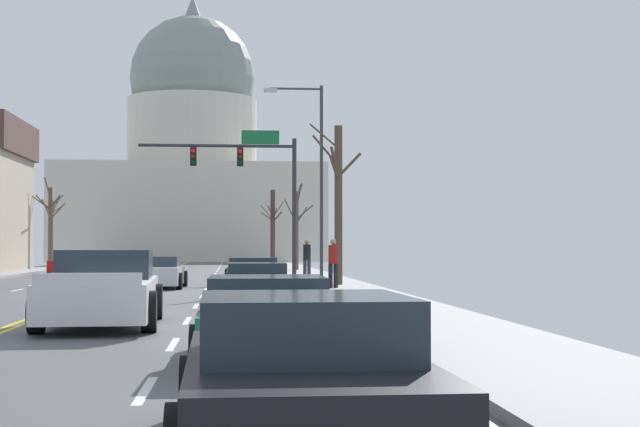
# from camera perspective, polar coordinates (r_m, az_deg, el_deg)

# --- Properties ---
(ground) EXTENTS (20.00, 180.00, 0.20)m
(ground) POSITION_cam_1_polar(r_m,az_deg,el_deg) (35.75, -12.39, -4.47)
(ground) COLOR #4F4F54
(signal_gantry) EXTENTS (7.91, 0.41, 7.34)m
(signal_gantry) POSITION_cam_1_polar(r_m,az_deg,el_deg) (49.19, -4.00, 2.41)
(signal_gantry) COLOR #28282D
(signal_gantry) RESTS_ON ground
(street_lamp_right) EXTENTS (2.49, 0.24, 8.24)m
(street_lamp_right) POSITION_cam_1_polar(r_m,az_deg,el_deg) (40.84, -0.37, 2.84)
(street_lamp_right) COLOR #333338
(street_lamp_right) RESTS_ON ground
(capitol_building) EXTENTS (28.69, 18.56, 29.67)m
(capitol_building) POSITION_cam_1_polar(r_m,az_deg,el_deg) (109.42, -7.49, 2.89)
(capitol_building) COLOR beige
(capitol_building) RESTS_ON ground
(sedan_near_00) EXTENTS (2.11, 4.70, 1.13)m
(sedan_near_00) POSITION_cam_1_polar(r_m,az_deg,el_deg) (44.13, -4.21, -3.34)
(sedan_near_00) COLOR #1E7247
(sedan_near_00) RESTS_ON ground
(sedan_near_01) EXTENTS (2.16, 4.54, 1.24)m
(sedan_near_01) POSITION_cam_1_polar(r_m,az_deg,el_deg) (38.66, -9.45, -3.45)
(sedan_near_01) COLOR silver
(sedan_near_01) RESTS_ON ground
(sedan_near_02) EXTENTS (2.07, 4.34, 1.27)m
(sedan_near_02) POSITION_cam_1_polar(r_m,az_deg,el_deg) (32.60, -3.91, -3.75)
(sedan_near_02) COLOR black
(sedan_near_02) RESTS_ON ground
(sedan_near_03) EXTENTS (1.95, 4.37, 1.20)m
(sedan_near_03) POSITION_cam_1_polar(r_m,az_deg,el_deg) (26.34, -3.73, -4.27)
(sedan_near_03) COLOR black
(sedan_near_03) RESTS_ON ground
(pickup_truck_near_04) EXTENTS (2.53, 5.80, 1.56)m
(pickup_truck_near_04) POSITION_cam_1_polar(r_m,az_deg,el_deg) (20.80, -12.60, -4.46)
(pickup_truck_near_04) COLOR silver
(pickup_truck_near_04) RESTS_ON ground
(sedan_near_05) EXTENTS (2.08, 4.54, 1.22)m
(sedan_near_05) POSITION_cam_1_polar(r_m,az_deg,el_deg) (14.07, -3.15, -6.32)
(sedan_near_05) COLOR #1E7247
(sedan_near_05) RESTS_ON ground
(sedan_near_06) EXTENTS (2.07, 4.42, 1.27)m
(sedan_near_06) POSITION_cam_1_polar(r_m,az_deg,el_deg) (7.81, -1.05, -9.73)
(sedan_near_06) COLOR black
(sedan_near_06) RESTS_ON ground
(sedan_oncoming_00) EXTENTS (2.09, 4.72, 1.27)m
(sedan_oncoming_00) POSITION_cam_1_polar(r_m,az_deg,el_deg) (58.99, -14.42, -2.87)
(sedan_oncoming_00) COLOR #B71414
(sedan_oncoming_00) RESTS_ON ground
(sedan_oncoming_01) EXTENTS (2.14, 4.41, 1.13)m
(sedan_oncoming_01) POSITION_cam_1_polar(r_m,az_deg,el_deg) (67.68, -10.58, -2.81)
(sedan_oncoming_01) COLOR silver
(sedan_oncoming_01) RESTS_ON ground
(sedan_oncoming_02) EXTENTS (2.10, 4.46, 1.22)m
(sedan_oncoming_02) POSITION_cam_1_polar(r_m,az_deg,el_deg) (81.86, -11.86, -2.62)
(sedan_oncoming_02) COLOR #6B6056
(sedan_oncoming_02) RESTS_ON ground
(sedan_oncoming_03) EXTENTS (2.05, 4.34, 1.15)m
(sedan_oncoming_03) POSITION_cam_1_polar(r_m,az_deg,el_deg) (92.03, -11.06, -2.56)
(sedan_oncoming_03) COLOR navy
(sedan_oncoming_03) RESTS_ON ground
(bare_tree_00) EXTENTS (1.87, 1.78, 5.44)m
(bare_tree_00) POSITION_cam_1_polar(r_m,az_deg,el_deg) (61.79, -1.38, -0.85)
(bare_tree_00) COLOR brown
(bare_tree_00) RESTS_ON ground
(bare_tree_02) EXTENTS (1.95, 2.79, 6.29)m
(bare_tree_02) POSITION_cam_1_polar(r_m,az_deg,el_deg) (83.15, -2.78, -0.71)
(bare_tree_02) COLOR #423328
(bare_tree_02) RESTS_ON ground
(bare_tree_03) EXTENTS (1.92, 1.75, 5.30)m
(bare_tree_03) POSITION_cam_1_polar(r_m,az_deg,el_deg) (73.90, -15.43, -0.89)
(bare_tree_03) COLOR brown
(bare_tree_03) RESTS_ON ground
(bare_tree_04) EXTENTS (2.06, 2.42, 6.44)m
(bare_tree_04) POSITION_cam_1_polar(r_m,az_deg,el_deg) (38.14, 1.06, 0.83)
(bare_tree_04) COLOR #4C3D2D
(bare_tree_04) RESTS_ON ground
(bare_tree_05) EXTENTS (1.79, 2.21, 6.17)m
(bare_tree_05) POSITION_cam_1_polar(r_m,az_deg,el_deg) (69.22, -15.51, -0.59)
(bare_tree_05) COLOR brown
(bare_tree_05) RESTS_ON ground
(pedestrian_00) EXTENTS (0.35, 0.34, 1.76)m
(pedestrian_00) POSITION_cam_1_polar(r_m,az_deg,el_deg) (35.11, 0.77, -2.77)
(pedestrian_00) COLOR black
(pedestrian_00) RESTS_ON ground
(pedestrian_01) EXTENTS (0.35, 0.34, 1.79)m
(pedestrian_01) POSITION_cam_1_polar(r_m,az_deg,el_deg) (44.04, -0.77, -2.57)
(pedestrian_01) COLOR #33333D
(pedestrian_01) RESTS_ON ground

